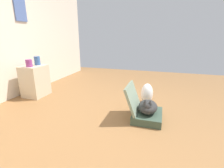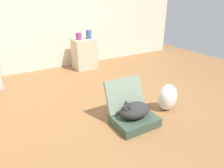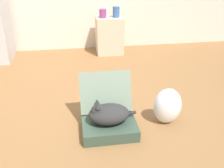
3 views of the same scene
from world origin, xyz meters
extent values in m
plane|color=olive|center=(0.00, 0.00, 0.00)|extent=(7.68, 7.68, 0.00)
cube|color=#4E66A2|center=(0.77, 2.19, 1.74)|extent=(0.28, 0.02, 0.45)
cube|color=#384C3D|center=(0.20, -0.50, 0.06)|extent=(0.52, 0.43, 0.11)
cube|color=gray|center=(0.20, -0.27, 0.32)|extent=(0.52, 0.18, 0.41)
ellipsoid|color=#2D2D2D|center=(0.20, -0.50, 0.20)|extent=(0.39, 0.28, 0.18)
sphere|color=#2D2D2D|center=(0.09, -0.50, 0.25)|extent=(0.13, 0.13, 0.13)
cone|color=#2D2D2D|center=(0.09, -0.54, 0.33)|extent=(0.06, 0.06, 0.06)
cone|color=#2D2D2D|center=(0.09, -0.47, 0.33)|extent=(0.06, 0.06, 0.06)
cylinder|color=#2D2D2D|center=(0.37, -0.46, 0.16)|extent=(0.20, 0.03, 0.07)
ellipsoid|color=white|center=(0.81, -0.43, 0.19)|extent=(0.29, 0.22, 0.38)
cube|color=beige|center=(0.55, 1.85, 0.32)|extent=(0.46, 0.40, 0.64)
cylinder|color=#8C387A|center=(0.44, 1.83, 0.71)|extent=(0.12, 0.12, 0.14)
cylinder|color=#38609E|center=(0.67, 1.83, 0.73)|extent=(0.12, 0.12, 0.18)
camera|label=1|loc=(-2.10, -0.65, 1.22)|focal=26.07mm
camera|label=2|loc=(-1.15, -2.25, 1.49)|focal=33.13mm
camera|label=3|loc=(-0.10, -2.55, 1.53)|focal=40.97mm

